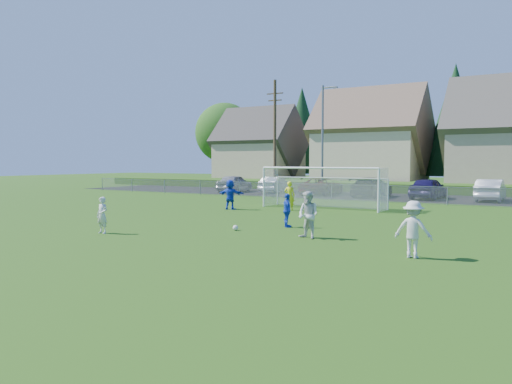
% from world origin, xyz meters
% --- Properties ---
extents(ground, '(160.00, 160.00, 0.00)m').
position_xyz_m(ground, '(0.00, 0.00, 0.00)').
color(ground, '#193D0C').
rests_on(ground, ground).
extents(asphalt_lot, '(60.00, 60.00, 0.00)m').
position_xyz_m(asphalt_lot, '(0.00, 27.50, 0.01)').
color(asphalt_lot, black).
rests_on(asphalt_lot, ground).
extents(grass_embankment, '(70.00, 6.00, 0.80)m').
position_xyz_m(grass_embankment, '(0.00, 35.00, 0.40)').
color(grass_embankment, '#1E420F').
rests_on(grass_embankment, ground).
extents(soccer_ball, '(0.22, 0.22, 0.22)m').
position_xyz_m(soccer_ball, '(0.79, 5.06, 0.11)').
color(soccer_ball, white).
rests_on(soccer_ball, ground).
extents(player_white_a, '(0.53, 0.35, 1.44)m').
position_xyz_m(player_white_a, '(-3.23, 1.67, 0.72)').
color(player_white_a, silver).
rests_on(player_white_a, ground).
extents(player_white_b, '(0.99, 0.87, 1.73)m').
position_xyz_m(player_white_b, '(4.24, 4.67, 0.87)').
color(player_white_b, silver).
rests_on(player_white_b, ground).
extents(player_white_c, '(1.10, 0.64, 1.68)m').
position_xyz_m(player_white_c, '(8.45, 2.90, 0.84)').
color(player_white_c, silver).
rests_on(player_white_c, ground).
extents(player_blue_a, '(0.83, 0.87, 1.45)m').
position_xyz_m(player_blue_a, '(2.14, 7.03, 0.73)').
color(player_blue_a, blue).
rests_on(player_blue_a, ground).
extents(player_blue_b, '(1.66, 0.64, 1.75)m').
position_xyz_m(player_blue_b, '(-4.41, 12.37, 0.88)').
color(player_blue_b, blue).
rests_on(player_blue_b, ground).
extents(goalkeeper, '(0.70, 0.55, 1.69)m').
position_xyz_m(goalkeeper, '(-1.16, 13.67, 0.84)').
color(goalkeeper, yellow).
rests_on(goalkeeper, ground).
extents(car_a, '(2.47, 4.90, 1.60)m').
position_xyz_m(car_a, '(-13.41, 26.40, 0.80)').
color(car_a, '#95969C').
rests_on(car_a, ground).
extents(car_b, '(2.11, 4.57, 1.45)m').
position_xyz_m(car_b, '(-9.77, 27.52, 0.73)').
color(car_b, white).
rests_on(car_b, ground).
extents(car_c, '(2.42, 5.13, 1.42)m').
position_xyz_m(car_c, '(-4.99, 27.08, 0.71)').
color(car_c, '#4F090D').
rests_on(car_c, ground).
extents(car_d, '(2.23, 5.38, 1.55)m').
position_xyz_m(car_d, '(-0.55, 26.65, 0.78)').
color(car_d, black).
rests_on(car_d, ground).
extents(car_e, '(2.24, 4.86, 1.61)m').
position_xyz_m(car_e, '(3.81, 26.70, 0.81)').
color(car_e, '#191343').
rests_on(car_e, ground).
extents(car_f, '(1.67, 4.73, 1.56)m').
position_xyz_m(car_f, '(8.01, 27.04, 0.78)').
color(car_f, silver).
rests_on(car_f, ground).
extents(soccer_goal, '(7.42, 1.90, 2.50)m').
position_xyz_m(soccer_goal, '(0.00, 16.05, 1.63)').
color(soccer_goal, white).
rests_on(soccer_goal, ground).
extents(chainlink_fence, '(52.06, 0.06, 1.20)m').
position_xyz_m(chainlink_fence, '(0.00, 22.00, 0.63)').
color(chainlink_fence, gray).
rests_on(chainlink_fence, ground).
extents(streetlight, '(1.38, 0.18, 9.00)m').
position_xyz_m(streetlight, '(-4.45, 26.00, 4.84)').
color(streetlight, slate).
rests_on(streetlight, ground).
extents(utility_pole, '(1.60, 0.26, 10.00)m').
position_xyz_m(utility_pole, '(-9.50, 27.00, 5.15)').
color(utility_pole, '#473321').
rests_on(utility_pole, ground).
extents(houses_row, '(53.90, 11.45, 13.27)m').
position_xyz_m(houses_row, '(1.97, 42.46, 7.33)').
color(houses_row, tan).
rests_on(houses_row, ground).
extents(tree_row, '(65.98, 12.36, 13.80)m').
position_xyz_m(tree_row, '(1.04, 48.74, 6.91)').
color(tree_row, '#382616').
rests_on(tree_row, ground).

